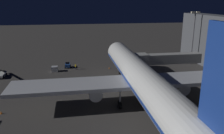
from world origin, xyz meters
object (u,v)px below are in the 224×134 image
object	(u,v)px
traffic_cone_wingtip_svc_side	(1,113)
airliner_at_gate	(143,81)
belt_loader	(1,74)
traffic_cone_nose_port	(123,67)
baggage_container_far_row	(55,69)
baggage_tug_lead	(68,65)
ground_crew_under_port_wing	(76,66)
jet_bridge	(162,59)
traffic_cone_nose_starboard	(109,68)
apron_floodlight_mast	(193,34)

from	to	relation	value
traffic_cone_wingtip_svc_side	airliner_at_gate	bearing A→B (deg)	175.86
belt_loader	traffic_cone_nose_port	distance (m)	35.13
baggage_container_far_row	baggage_tug_lead	bearing A→B (deg)	-136.57
belt_loader	ground_crew_under_port_wing	bearing A→B (deg)	-168.88
belt_loader	baggage_container_far_row	size ratio (longest dim) A/B	4.04
ground_crew_under_port_wing	traffic_cone_nose_port	distance (m)	14.73
jet_bridge	traffic_cone_nose_port	bearing A→B (deg)	-58.54
baggage_tug_lead	belt_loader	world-z (taller)	belt_loader
traffic_cone_wingtip_svc_side	ground_crew_under_port_wing	bearing A→B (deg)	-118.01
traffic_cone_nose_starboard	traffic_cone_wingtip_svc_side	world-z (taller)	same
apron_floodlight_mast	baggage_container_far_row	bearing A→B (deg)	1.46
apron_floodlight_mast	traffic_cone_nose_port	world-z (taller)	apron_floodlight_mast
traffic_cone_nose_port	traffic_cone_wingtip_svc_side	size ratio (longest dim) A/B	1.00
traffic_cone_wingtip_svc_side	traffic_cone_nose_port	bearing A→B (deg)	-138.40
traffic_cone_nose_starboard	apron_floodlight_mast	bearing A→B (deg)	-177.88
jet_bridge	apron_floodlight_mast	world-z (taller)	apron_floodlight_mast
jet_bridge	baggage_container_far_row	size ratio (longest dim) A/B	9.91
baggage_tug_lead	baggage_container_far_row	distance (m)	5.12
airliner_at_gate	traffic_cone_wingtip_svc_side	distance (m)	27.21
belt_loader	traffic_cone_nose_starboard	world-z (taller)	belt_loader
apron_floodlight_mast	baggage_container_far_row	xyz separation A→B (m)	(44.20, 1.13, -9.21)
baggage_container_far_row	traffic_cone_wingtip_svc_side	bearing A→B (deg)	72.77
airliner_at_gate	apron_floodlight_mast	distance (m)	38.49
airliner_at_gate	ground_crew_under_port_wing	bearing A→B (deg)	-66.30
traffic_cone_nose_starboard	baggage_container_far_row	bearing A→B (deg)	0.34
traffic_cone_nose_starboard	baggage_tug_lead	bearing A→B (deg)	-14.99
apron_floodlight_mast	traffic_cone_nose_starboard	world-z (taller)	apron_floodlight_mast
jet_bridge	ground_crew_under_port_wing	xyz separation A→B (m)	(22.34, -13.46, -4.80)
apron_floodlight_mast	belt_loader	bearing A→B (deg)	3.99
traffic_cone_nose_port	airliner_at_gate	bearing A→B (deg)	85.42
traffic_cone_wingtip_svc_side	apron_floodlight_mast	bearing A→B (deg)	-152.96
belt_loader	traffic_cone_nose_starboard	xyz separation A→B (m)	(-30.60, -3.04, -0.57)
ground_crew_under_port_wing	traffic_cone_nose_port	size ratio (longest dim) A/B	3.22
baggage_tug_lead	jet_bridge	bearing A→B (deg)	147.32
airliner_at_gate	traffic_cone_nose_starboard	distance (m)	28.10
apron_floodlight_mast	baggage_tug_lead	distance (m)	41.58
traffic_cone_nose_port	baggage_container_far_row	bearing A→B (deg)	0.27
apron_floodlight_mast	ground_crew_under_port_wing	world-z (taller)	apron_floodlight_mast
apron_floodlight_mast	ground_crew_under_port_wing	xyz separation A→B (m)	(37.99, 0.08, -9.03)
baggage_container_far_row	airliner_at_gate	bearing A→B (deg)	124.32
airliner_at_gate	baggage_container_far_row	size ratio (longest dim) A/B	32.18
apron_floodlight_mast	baggage_tug_lead	bearing A→B (deg)	-3.38
traffic_cone_nose_starboard	jet_bridge	bearing A→B (deg)	133.94
airliner_at_gate	traffic_cone_nose_starboard	world-z (taller)	airliner_at_gate
airliner_at_gate	traffic_cone_nose_starboard	size ratio (longest dim) A/B	105.19
baggage_tug_lead	traffic_cone_nose_port	xyz separation A→B (m)	(-17.18, 3.42, -0.51)
airliner_at_gate	baggage_tug_lead	bearing A→B (deg)	-64.14
belt_loader	baggage_tug_lead	bearing A→B (deg)	-160.07
apron_floodlight_mast	traffic_cone_nose_port	size ratio (longest dim) A/B	31.18
traffic_cone_nose_starboard	ground_crew_under_port_wing	bearing A→B (deg)	-5.29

